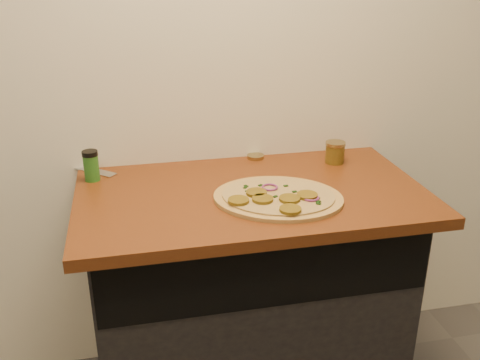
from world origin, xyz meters
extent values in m
cube|color=silver|center=(0.00, 1.75, 1.35)|extent=(4.00, 0.02, 2.70)
cube|color=black|center=(0.00, 1.45, 0.43)|extent=(1.10, 0.60, 0.86)
cube|color=brown|center=(0.00, 1.42, 0.88)|extent=(1.20, 0.70, 0.04)
cylinder|color=tan|center=(0.07, 1.32, 0.91)|extent=(0.54, 0.54, 0.01)
cylinder|color=beige|center=(0.07, 1.32, 0.92)|extent=(0.47, 0.47, 0.01)
cylinder|color=brown|center=(0.00, 1.34, 0.92)|extent=(0.07, 0.07, 0.01)
cylinder|color=brown|center=(0.07, 1.20, 0.92)|extent=(0.07, 0.07, 0.01)
cylinder|color=brown|center=(0.09, 1.27, 0.92)|extent=(0.07, 0.07, 0.01)
cylinder|color=brown|center=(0.16, 1.29, 0.92)|extent=(0.07, 0.07, 0.01)
cylinder|color=brown|center=(-0.07, 1.29, 0.92)|extent=(0.07, 0.07, 0.01)
cylinder|color=brown|center=(0.01, 1.29, 0.92)|extent=(0.07, 0.07, 0.01)
torus|color=#7A2E75|center=(0.05, 1.38, 0.92)|extent=(0.06, 0.06, 0.01)
torus|color=#7A2E75|center=(0.16, 1.27, 0.92)|extent=(0.06, 0.06, 0.01)
cube|color=black|center=(0.11, 1.38, 0.92)|extent=(0.02, 0.01, 0.00)
cube|color=black|center=(0.03, 1.41, 0.92)|extent=(0.02, 0.02, 0.00)
cube|color=black|center=(0.13, 1.33, 0.92)|extent=(0.02, 0.01, 0.00)
cube|color=black|center=(-0.03, 1.40, 0.92)|extent=(0.02, 0.02, 0.00)
cube|color=black|center=(-0.09, 1.29, 0.92)|extent=(0.02, 0.02, 0.00)
cube|color=black|center=(0.19, 1.27, 0.92)|extent=(0.02, 0.02, 0.00)
cube|color=black|center=(-0.02, 1.41, 0.92)|extent=(0.02, 0.02, 0.00)
cube|color=black|center=(0.18, 1.24, 0.92)|extent=(0.02, 0.02, 0.00)
cube|color=black|center=(0.17, 1.22, 0.92)|extent=(0.02, 0.02, 0.00)
cube|color=black|center=(-0.03, 1.37, 0.92)|extent=(0.02, 0.02, 0.00)
cube|color=black|center=(0.05, 1.31, 0.92)|extent=(0.02, 0.02, 0.00)
cube|color=#B7BAC1|center=(-0.55, 1.72, 0.90)|extent=(0.19, 0.18, 0.01)
cube|color=black|center=(-0.66, 1.82, 0.91)|extent=(0.11, 0.10, 0.02)
cylinder|color=#938555|center=(0.09, 1.72, 0.91)|extent=(0.08, 0.08, 0.01)
cylinder|color=maroon|center=(0.38, 1.61, 0.94)|extent=(0.07, 0.07, 0.07)
cylinder|color=#938555|center=(0.38, 1.61, 0.98)|extent=(0.08, 0.08, 0.01)
cylinder|color=#276921|center=(-0.54, 1.63, 0.95)|extent=(0.05, 0.05, 0.10)
cylinder|color=black|center=(-0.54, 1.63, 1.00)|extent=(0.06, 0.06, 0.02)
cylinder|color=white|center=(0.13, 1.29, 0.90)|extent=(0.19, 0.19, 0.00)
camera|label=1|loc=(-0.40, -0.23, 1.65)|focal=40.00mm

